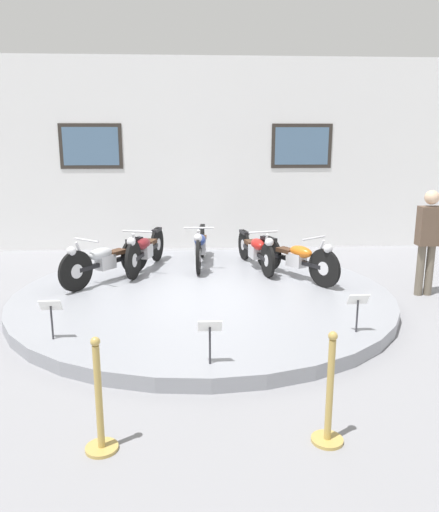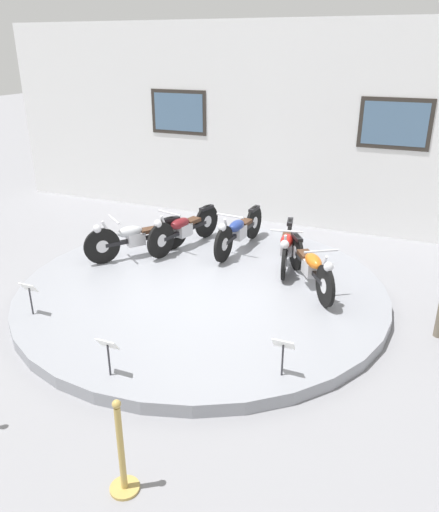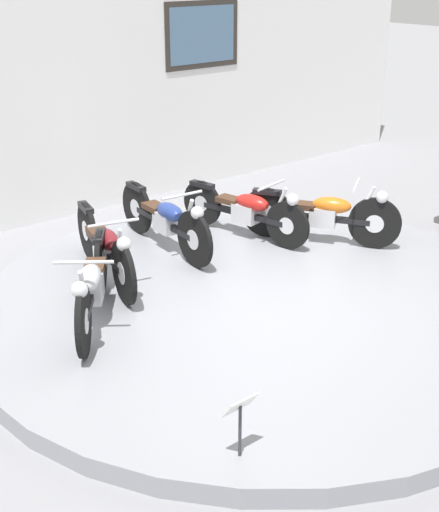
{
  "view_description": "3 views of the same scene",
  "coord_description": "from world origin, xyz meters",
  "px_view_note": "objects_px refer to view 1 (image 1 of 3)",
  "views": [
    {
      "loc": [
        -0.2,
        -7.65,
        2.59
      ],
      "look_at": [
        0.28,
        0.3,
        0.68
      ],
      "focal_mm": 35.0,
      "sensor_mm": 36.0,
      "label": 1
    },
    {
      "loc": [
        3.12,
        -6.68,
        3.82
      ],
      "look_at": [
        0.27,
        0.08,
        0.71
      ],
      "focal_mm": 35.0,
      "sensor_mm": 36.0,
      "label": 2
    },
    {
      "loc": [
        -4.66,
        -4.96,
        3.5
      ],
      "look_at": [
        -0.27,
        0.33,
        0.6
      ],
      "focal_mm": 50.0,
      "sensor_mm": 36.0,
      "label": 3
    }
  ],
  "objects_px": {
    "motorcycle_silver": "(105,259)",
    "info_placard_front_centre": "(210,332)",
    "info_placard_front_right": "(358,304)",
    "stanchion_post_left_of_entry": "(100,413)",
    "motorcycle_blue": "(200,245)",
    "stanchion_post_right_of_entry": "(329,406)",
    "motorcycle_maroon": "(145,249)",
    "info_placard_front_left": "(51,311)",
    "motorcycle_orange": "(296,257)",
    "visitor_standing": "(428,236)",
    "motorcycle_red": "(256,249)"
  },
  "relations": [
    {
      "from": "visitor_standing",
      "to": "stanchion_post_right_of_entry",
      "type": "relative_size",
      "value": 1.71
    },
    {
      "from": "motorcycle_maroon",
      "to": "visitor_standing",
      "type": "distance_m",
      "value": 4.9
    },
    {
      "from": "motorcycle_maroon",
      "to": "motorcycle_red",
      "type": "distance_m",
      "value": 2.05
    },
    {
      "from": "info_placard_front_right",
      "to": "visitor_standing",
      "type": "relative_size",
      "value": 0.29
    },
    {
      "from": "motorcycle_red",
      "to": "stanchion_post_right_of_entry",
      "type": "xyz_separation_m",
      "value": [
        -0.05,
        -5.23,
        -0.21
      ]
    },
    {
      "from": "motorcycle_maroon",
      "to": "motorcycle_red",
      "type": "xyz_separation_m",
      "value": [
        2.05,
        -0.0,
        -0.03
      ]
    },
    {
      "from": "motorcycle_orange",
      "to": "info_placard_front_centre",
      "type": "bearing_deg",
      "value": -116.62
    },
    {
      "from": "motorcycle_maroon",
      "to": "motorcycle_silver",
      "type": "bearing_deg",
      "value": -128.72
    },
    {
      "from": "stanchion_post_left_of_entry",
      "to": "stanchion_post_right_of_entry",
      "type": "bearing_deg",
      "value": 0.0
    },
    {
      "from": "info_placard_front_centre",
      "to": "motorcycle_silver",
      "type": "bearing_deg",
      "value": 116.62
    },
    {
      "from": "motorcycle_silver",
      "to": "motorcycle_orange",
      "type": "distance_m",
      "value": 3.27
    },
    {
      "from": "motorcycle_maroon",
      "to": "visitor_standing",
      "type": "relative_size",
      "value": 1.12
    },
    {
      "from": "stanchion_post_left_of_entry",
      "to": "motorcycle_orange",
      "type": "bearing_deg",
      "value": 59.82
    },
    {
      "from": "info_placard_front_right",
      "to": "stanchion_post_left_of_entry",
      "type": "bearing_deg",
      "value": -144.82
    },
    {
      "from": "motorcycle_silver",
      "to": "info_placard_front_left",
      "type": "xyz_separation_m",
      "value": [
        -0.25,
        -2.46,
        -0.03
      ]
    },
    {
      "from": "motorcycle_maroon",
      "to": "stanchion_post_right_of_entry",
      "type": "bearing_deg",
      "value": -69.11
    },
    {
      "from": "motorcycle_red",
      "to": "info_placard_front_left",
      "type": "height_order",
      "value": "motorcycle_red"
    },
    {
      "from": "motorcycle_silver",
      "to": "info_placard_front_centre",
      "type": "relative_size",
      "value": 3.18
    },
    {
      "from": "info_placard_front_left",
      "to": "motorcycle_red",
      "type": "bearing_deg",
      "value": 47.82
    },
    {
      "from": "motorcycle_blue",
      "to": "motorcycle_silver",
      "type": "bearing_deg",
      "value": -147.2
    },
    {
      "from": "motorcycle_maroon",
      "to": "motorcycle_blue",
      "type": "bearing_deg",
      "value": 16.04
    },
    {
      "from": "stanchion_post_right_of_entry",
      "to": "visitor_standing",
      "type": "bearing_deg",
      "value": 55.74
    },
    {
      "from": "motorcycle_blue",
      "to": "info_placard_front_right",
      "type": "height_order",
      "value": "motorcycle_blue"
    },
    {
      "from": "motorcycle_silver",
      "to": "info_placard_front_right",
      "type": "bearing_deg",
      "value": -34.98
    },
    {
      "from": "stanchion_post_left_of_entry",
      "to": "motorcycle_blue",
      "type": "bearing_deg",
      "value": 80.07
    },
    {
      "from": "visitor_standing",
      "to": "stanchion_post_left_of_entry",
      "type": "relative_size",
      "value": 1.71
    },
    {
      "from": "motorcycle_silver",
      "to": "stanchion_post_left_of_entry",
      "type": "relative_size",
      "value": 1.59
    },
    {
      "from": "motorcycle_red",
      "to": "motorcycle_orange",
      "type": "height_order",
      "value": "motorcycle_orange"
    },
    {
      "from": "info_placard_front_left",
      "to": "info_placard_front_centre",
      "type": "bearing_deg",
      "value": -22.85
    },
    {
      "from": "motorcycle_red",
      "to": "stanchion_post_left_of_entry",
      "type": "height_order",
      "value": "stanchion_post_left_of_entry"
    },
    {
      "from": "motorcycle_blue",
      "to": "info_placard_front_left",
      "type": "xyz_separation_m",
      "value": [
        -1.89,
        -3.52,
        -0.03
      ]
    },
    {
      "from": "info_placard_front_centre",
      "to": "stanchion_post_left_of_entry",
      "type": "distance_m",
      "value": 1.57
    },
    {
      "from": "motorcycle_blue",
      "to": "stanchion_post_right_of_entry",
      "type": "distance_m",
      "value": 5.62
    },
    {
      "from": "motorcycle_silver",
      "to": "info_placard_front_right",
      "type": "distance_m",
      "value": 4.3
    },
    {
      "from": "motorcycle_maroon",
      "to": "stanchion_post_right_of_entry",
      "type": "relative_size",
      "value": 1.93
    },
    {
      "from": "motorcycle_orange",
      "to": "stanchion_post_right_of_entry",
      "type": "height_order",
      "value": "stanchion_post_right_of_entry"
    },
    {
      "from": "stanchion_post_left_of_entry",
      "to": "motorcycle_maroon",
      "type": "bearing_deg",
      "value": 90.61
    },
    {
      "from": "info_placard_front_centre",
      "to": "visitor_standing",
      "type": "bearing_deg",
      "value": 36.95
    },
    {
      "from": "info_placard_front_left",
      "to": "motorcycle_blue",
      "type": "bearing_deg",
      "value": 61.8
    },
    {
      "from": "stanchion_post_left_of_entry",
      "to": "info_placard_front_left",
      "type": "bearing_deg",
      "value": 114.44
    },
    {
      "from": "motorcycle_orange",
      "to": "info_placard_front_right",
      "type": "distance_m",
      "value": 2.48
    },
    {
      "from": "motorcycle_silver",
      "to": "motorcycle_maroon",
      "type": "height_order",
      "value": "motorcycle_maroon"
    },
    {
      "from": "info_placard_front_right",
      "to": "motorcycle_blue",
      "type": "bearing_deg",
      "value": 118.28
    },
    {
      "from": "motorcycle_orange",
      "to": "info_placard_front_centre",
      "type": "distance_m",
      "value": 3.64
    },
    {
      "from": "info_placard_front_left",
      "to": "info_placard_front_centre",
      "type": "xyz_separation_m",
      "value": [
        1.89,
        -0.8,
        0.0
      ]
    },
    {
      "from": "motorcycle_maroon",
      "to": "info_placard_front_centre",
      "type": "xyz_separation_m",
      "value": [
        1.03,
        -4.02,
        -0.03
      ]
    },
    {
      "from": "info_placard_front_left",
      "to": "stanchion_post_left_of_entry",
      "type": "distance_m",
      "value": 2.22
    },
    {
      "from": "motorcycle_maroon",
      "to": "info_placard_front_left",
      "type": "height_order",
      "value": "motorcycle_maroon"
    },
    {
      "from": "info_placard_front_centre",
      "to": "motorcycle_blue",
      "type": "bearing_deg",
      "value": 90.04
    },
    {
      "from": "motorcycle_maroon",
      "to": "motorcycle_blue",
      "type": "xyz_separation_m",
      "value": [
        1.02,
        0.29,
        -0.0
      ]
    }
  ]
}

